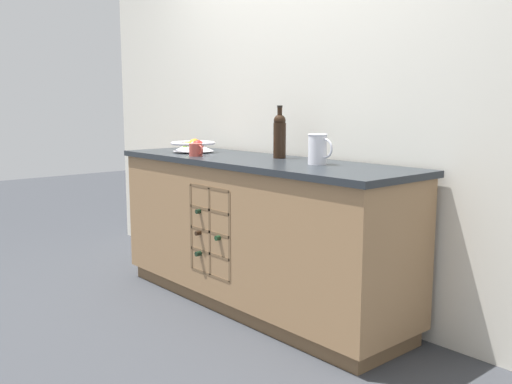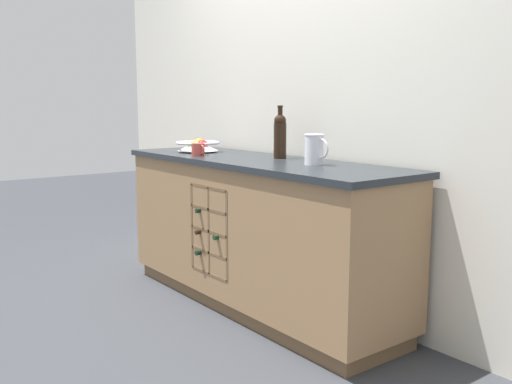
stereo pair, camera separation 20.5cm
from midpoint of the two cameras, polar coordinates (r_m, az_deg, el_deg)
The scene contains 7 objects.
ground_plane at distance 3.57m, azimuth -1.68°, elevation -11.26°, with size 14.00×14.00×0.00m, color #383A3F.
back_wall at distance 3.59m, azimuth 2.68°, elevation 9.59°, with size 4.47×0.06×2.55m, color silver.
kitchen_island at distance 3.44m, azimuth -1.75°, elevation -4.06°, with size 2.11×0.62×0.90m.
fruit_bowl at distance 3.85m, azimuth -7.80°, elevation 4.61°, with size 0.30×0.30×0.09m.
white_pitcher at distance 3.05m, azimuth 4.31°, elevation 4.36°, with size 0.16×0.11×0.16m.
ceramic_mug at distance 3.57m, azimuth -7.66°, elevation 4.20°, with size 0.12×0.08×0.08m.
standing_wine_bottle at distance 3.40m, azimuth 0.64°, elevation 5.75°, with size 0.08×0.08×0.31m.
Camera 1 is at (2.54, -2.19, 1.23)m, focal length 40.00 mm.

